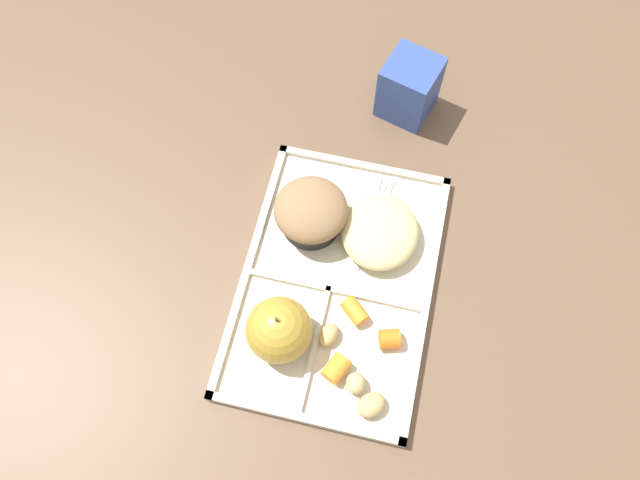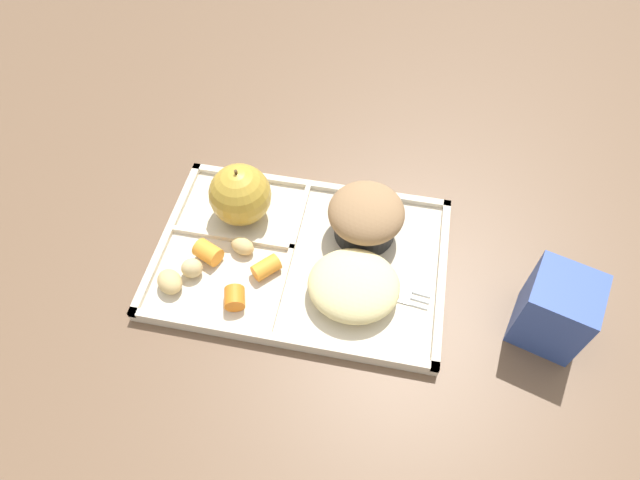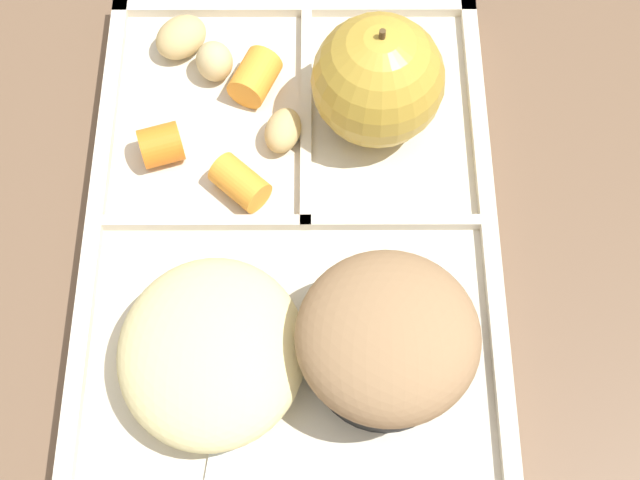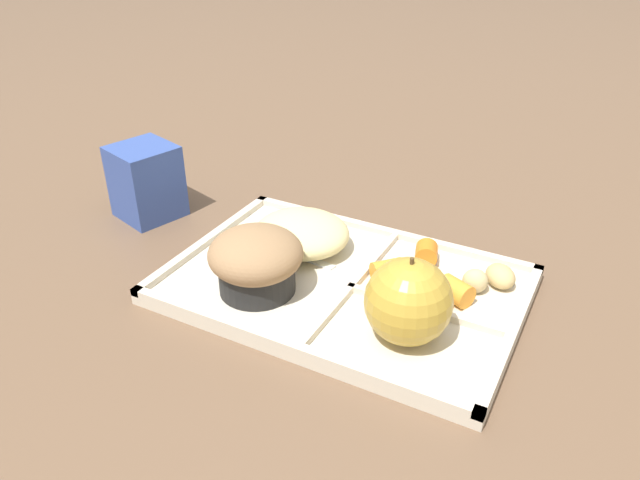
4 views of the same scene
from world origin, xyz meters
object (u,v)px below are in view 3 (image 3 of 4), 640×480
(green_apple, at_px, (378,81))
(plastic_fork, at_px, (235,414))
(lunch_tray, at_px, (292,247))
(bran_muffin, at_px, (387,342))

(green_apple, bearing_deg, plastic_fork, -22.85)
(green_apple, relative_size, plastic_fork, 0.59)
(lunch_tray, distance_m, green_apple, 0.11)
(green_apple, bearing_deg, bran_muffin, 0.00)
(lunch_tray, height_order, plastic_fork, lunch_tray)
(green_apple, xyz_separation_m, plastic_fork, (0.18, -0.08, -0.04))
(green_apple, relative_size, bran_muffin, 0.89)
(green_apple, distance_m, bran_muffin, 0.16)
(lunch_tray, bearing_deg, plastic_fork, -15.83)
(lunch_tray, height_order, bran_muffin, bran_muffin)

